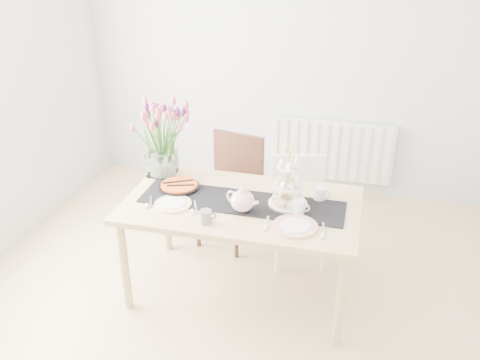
% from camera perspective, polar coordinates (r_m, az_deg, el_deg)
% --- Properties ---
extents(room_shell, '(4.50, 4.50, 4.50)m').
position_cam_1_polar(room_shell, '(2.87, -2.46, 3.23)').
color(room_shell, tan).
rests_on(room_shell, ground).
extents(radiator, '(1.20, 0.08, 0.60)m').
position_cam_1_polar(radiator, '(5.12, 10.21, 3.28)').
color(radiator, white).
rests_on(radiator, room_shell).
extents(dining_table, '(1.60, 0.90, 0.75)m').
position_cam_1_polar(dining_table, '(3.51, 0.16, -3.64)').
color(dining_table, tan).
rests_on(dining_table, ground).
extents(chair_brown, '(0.54, 0.54, 0.92)m').
position_cam_1_polar(chair_brown, '(4.23, -0.91, -0.13)').
color(chair_brown, '#3B1E15').
rests_on(chair_brown, ground).
extents(chair_white, '(0.51, 0.51, 0.84)m').
position_cam_1_polar(chair_white, '(4.06, 6.57, -2.35)').
color(chair_white, white).
rests_on(chair_white, ground).
extents(table_runner, '(1.40, 0.35, 0.01)m').
position_cam_1_polar(table_runner, '(3.47, 0.17, -2.49)').
color(table_runner, black).
rests_on(table_runner, dining_table).
extents(tulip_vase, '(0.69, 0.69, 0.59)m').
position_cam_1_polar(tulip_vase, '(3.76, -9.04, 5.89)').
color(tulip_vase, silver).
rests_on(tulip_vase, dining_table).
extents(cake_stand, '(0.26, 0.26, 0.39)m').
position_cam_1_polar(cake_stand, '(3.40, 5.45, -1.17)').
color(cake_stand, gold).
rests_on(cake_stand, dining_table).
extents(teapot, '(0.32, 0.30, 0.17)m').
position_cam_1_polar(teapot, '(3.32, 0.28, -2.37)').
color(teapot, silver).
rests_on(teapot, dining_table).
extents(cream_jug, '(0.10, 0.10, 0.09)m').
position_cam_1_polar(cream_jug, '(3.53, 8.93, -1.50)').
color(cream_jug, white).
rests_on(cream_jug, dining_table).
extents(tart_tin, '(0.29, 0.29, 0.04)m').
position_cam_1_polar(tart_tin, '(3.67, -6.84, -0.71)').
color(tart_tin, black).
rests_on(tart_tin, dining_table).
extents(mug_grey, '(0.10, 0.10, 0.09)m').
position_cam_1_polar(mug_grey, '(3.22, -3.86, -4.14)').
color(mug_grey, slate).
rests_on(mug_grey, dining_table).
extents(mug_white, '(0.09, 0.09, 0.10)m').
position_cam_1_polar(mug_white, '(3.34, 6.58, -3.00)').
color(mug_white, white).
rests_on(mug_white, dining_table).
extents(plate_left, '(0.33, 0.33, 0.01)m').
position_cam_1_polar(plate_left, '(3.47, -7.53, -2.69)').
color(plate_left, white).
rests_on(plate_left, dining_table).
extents(plate_right, '(0.32, 0.32, 0.01)m').
position_cam_1_polar(plate_right, '(3.21, 6.20, -5.17)').
color(plate_right, white).
rests_on(plate_right, dining_table).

